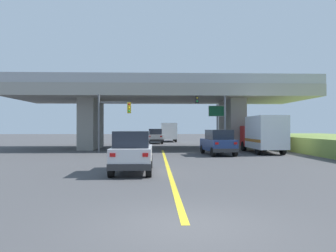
{
  "coord_description": "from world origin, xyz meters",
  "views": [
    {
      "loc": [
        -0.67,
        -7.51,
        2.19
      ],
      "look_at": [
        0.46,
        23.16,
        2.34
      ],
      "focal_mm": 36.04,
      "sensor_mm": 36.0,
      "label": 1
    }
  ],
  "objects": [
    {
      "name": "suv_crossing",
      "position": [
        4.33,
        19.24,
        1.01
      ],
      "size": [
        2.34,
        4.7,
        2.02
      ],
      "rotation": [
        0.0,
        0.0,
        0.09
      ],
      "color": "navy",
      "rests_on": "ground"
    },
    {
      "name": "ground",
      "position": [
        0.0,
        28.03,
        0.0
      ],
      "size": [
        160.0,
        160.0,
        0.0
      ],
      "primitive_type": "plane",
      "color": "#424244"
    },
    {
      "name": "suv_lead",
      "position": [
        -1.8,
        8.93,
        1.01
      ],
      "size": [
        1.9,
        4.5,
        2.02
      ],
      "color": "silver",
      "rests_on": "ground"
    },
    {
      "name": "box_truck",
      "position": [
        8.58,
        21.12,
        1.65
      ],
      "size": [
        2.33,
        6.61,
        3.16
      ],
      "color": "red",
      "rests_on": "ground"
    },
    {
      "name": "semi_truck_distant",
      "position": [
        1.38,
        45.15,
        1.54
      ],
      "size": [
        2.33,
        6.87,
        2.88
      ],
      "color": "navy",
      "rests_on": "ground"
    },
    {
      "name": "highway_sign",
      "position": [
        5.54,
        26.13,
        3.39
      ],
      "size": [
        1.78,
        0.17,
        4.55
      ],
      "color": "slate",
      "rests_on": "ground"
    },
    {
      "name": "sedan_oncoming",
      "position": [
        -0.7,
        39.01,
        1.02
      ],
      "size": [
        2.04,
        4.8,
        2.02
      ],
      "color": "silver",
      "rests_on": "ground"
    },
    {
      "name": "overpass_bridge",
      "position": [
        0.0,
        28.03,
        5.0
      ],
      "size": [
        29.85,
        10.82,
        7.11
      ],
      "color": "gray",
      "rests_on": "ground"
    },
    {
      "name": "traffic_signal_farside",
      "position": [
        -4.66,
        22.31,
        3.23
      ],
      "size": [
        2.9,
        0.36,
        5.12
      ],
      "color": "#56595E",
      "rests_on": "ground"
    },
    {
      "name": "lane_divider_stripe",
      "position": [
        0.0,
        12.61,
        0.0
      ],
      "size": [
        0.2,
        25.23,
        0.01
      ],
      "primitive_type": "cube",
      "color": "yellow",
      "rests_on": "ground"
    },
    {
      "name": "traffic_signal_nearside",
      "position": [
        4.79,
        22.98,
        3.82
      ],
      "size": [
        2.81,
        0.36,
        6.06
      ],
      "color": "slate",
      "rests_on": "ground"
    }
  ]
}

